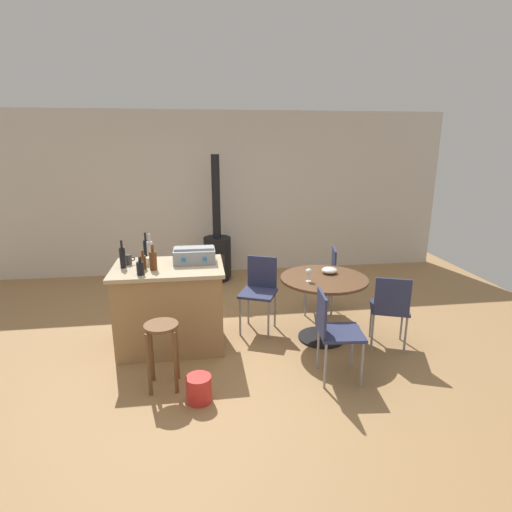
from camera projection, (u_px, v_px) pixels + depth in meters
The scene contains 22 objects.
ground_plane at pixel (227, 348), 4.52m from camera, with size 8.80×8.80×0.00m, color #A37A4C.
back_wall at pixel (213, 194), 6.91m from camera, with size 8.00×0.10×2.70m, color beige.
kitchen_island at pixel (170, 306), 4.48m from camera, with size 1.17×0.80×0.93m.
wooden_stool at pixel (162, 342), 3.70m from camera, with size 0.31×0.31×0.63m.
dining_table at pixel (323, 292), 4.60m from camera, with size 0.97×0.97×0.75m.
folding_chair_near at pixel (390, 306), 4.40m from camera, with size 0.52×0.52×0.85m.
folding_chair_far at pixel (324, 274), 5.38m from camera, with size 0.48×0.48×0.87m.
folding_chair_left at pixel (259, 288), 4.87m from camera, with size 0.53×0.53×0.88m.
folding_chair_right at pixel (333, 328), 3.82m from camera, with size 0.44×0.44×0.87m.
wood_stove at pixel (217, 250), 6.64m from camera, with size 0.44×0.45×2.02m.
toolbox at pixel (194, 255), 4.45m from camera, with size 0.45×0.28×0.18m.
bottle_0 at pixel (123, 257), 4.26m from camera, with size 0.06×0.06×0.29m.
bottle_1 at pixel (150, 251), 4.49m from camera, with size 0.07×0.07×0.31m.
bottle_2 at pixel (140, 268), 4.05m from camera, with size 0.07×0.07×0.18m.
bottle_3 at pixel (146, 249), 4.56m from camera, with size 0.06×0.06×0.31m.
bottle_4 at pixel (153, 260), 4.20m from camera, with size 0.08×0.08×0.27m.
bottle_5 at pixel (143, 262), 4.23m from camera, with size 0.06×0.06×0.20m.
cup_0 at pixel (149, 261), 4.37m from camera, with size 0.12×0.09×0.09m.
cup_1 at pixel (128, 260), 4.39m from camera, with size 0.11×0.07×0.11m.
wine_glass at pixel (309, 272), 4.40m from camera, with size 0.07×0.07×0.14m.
serving_bowl at pixel (329, 270), 4.69m from camera, with size 0.18×0.18×0.07m, color white.
plastic_bucket at pixel (199, 389), 3.57m from camera, with size 0.22×0.22×0.24m, color red.
Camera 1 is at (-0.26, -4.08, 2.20)m, focal length 28.69 mm.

